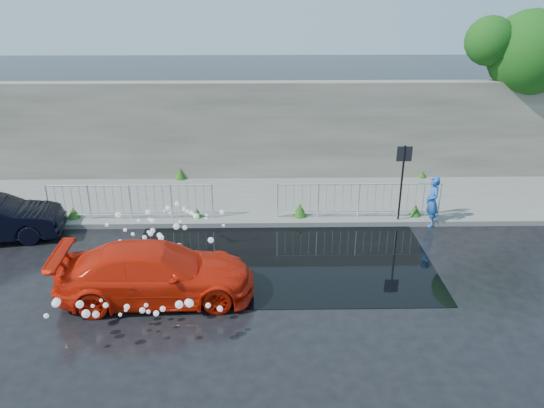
# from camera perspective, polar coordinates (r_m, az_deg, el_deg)

# --- Properties ---
(ground) EXTENTS (90.00, 90.00, 0.00)m
(ground) POSITION_cam_1_polar(r_m,az_deg,el_deg) (13.53, -1.15, -7.78)
(ground) COLOR black
(ground) RESTS_ON ground
(pavement) EXTENTS (30.00, 4.00, 0.15)m
(pavement) POSITION_cam_1_polar(r_m,az_deg,el_deg) (17.99, -1.14, 0.51)
(pavement) COLOR #5F5F5B
(pavement) RESTS_ON ground
(curb) EXTENTS (30.00, 0.25, 0.16)m
(curb) POSITION_cam_1_polar(r_m,az_deg,el_deg) (16.16, -1.15, -2.14)
(curb) COLOR #5F5F5B
(curb) RESTS_ON ground
(retaining_wall) EXTENTS (30.00, 0.60, 3.50)m
(retaining_wall) POSITION_cam_1_polar(r_m,az_deg,el_deg) (19.51, -1.18, 7.93)
(retaining_wall) COLOR #565449
(retaining_wall) RESTS_ON pavement
(puddle) EXTENTS (8.00, 5.00, 0.01)m
(puddle) POSITION_cam_1_polar(r_m,az_deg,el_deg) (14.41, 0.85, -5.73)
(puddle) COLOR black
(puddle) RESTS_ON ground
(sign_post) EXTENTS (0.45, 0.06, 2.50)m
(sign_post) POSITION_cam_1_polar(r_m,az_deg,el_deg) (16.17, 13.88, 3.48)
(sign_post) COLOR black
(sign_post) RESTS_ON ground
(tree) EXTENTS (4.81, 2.98, 6.15)m
(tree) POSITION_cam_1_polar(r_m,az_deg,el_deg) (21.43, 26.26, 14.72)
(tree) COLOR #332114
(tree) RESTS_ON ground
(railing_left) EXTENTS (5.05, 0.05, 1.10)m
(railing_left) POSITION_cam_1_polar(r_m,az_deg,el_deg) (16.72, -15.01, 0.37)
(railing_left) COLOR silver
(railing_left) RESTS_ON pavement
(railing_right) EXTENTS (5.05, 0.05, 1.10)m
(railing_right) POSITION_cam_1_polar(r_m,az_deg,el_deg) (16.48, 9.32, 0.54)
(railing_right) COLOR silver
(railing_right) RESTS_ON pavement
(weeds) EXTENTS (12.17, 3.93, 0.44)m
(weeds) POSITION_cam_1_polar(r_m,az_deg,el_deg) (17.42, -2.27, 0.67)
(weeds) COLOR #1B4813
(weeds) RESTS_ON pavement
(water_spray) EXTENTS (3.39, 5.39, 1.02)m
(water_spray) POSITION_cam_1_polar(r_m,az_deg,el_deg) (13.30, -12.43, -5.44)
(water_spray) COLOR white
(water_spray) RESTS_ON ground
(red_car) EXTENTS (4.62, 2.06, 1.31)m
(red_car) POSITION_cam_1_polar(r_m,az_deg,el_deg) (12.66, -12.36, -7.23)
(red_car) COLOR red
(red_car) RESTS_ON ground
(person) EXTENTS (0.40, 0.59, 1.56)m
(person) POSITION_cam_1_polar(r_m,az_deg,el_deg) (16.68, 16.86, 0.27)
(person) COLOR #2357B0
(person) RESTS_ON ground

